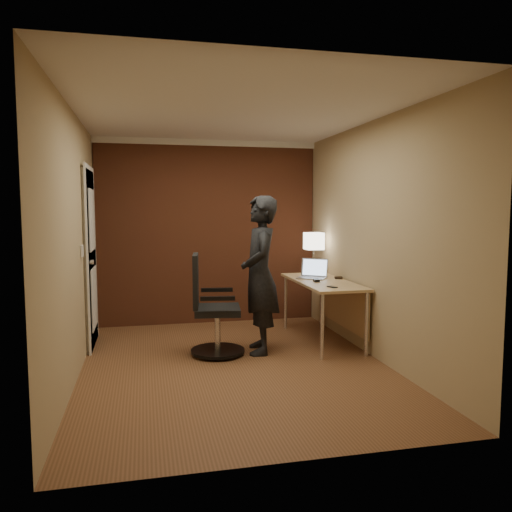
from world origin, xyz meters
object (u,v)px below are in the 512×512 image
desk (328,291)px  wallet (338,278)px  mouse (316,280)px  phone (332,287)px  person (260,275)px  desk_lamp (314,242)px  laptop (313,273)px  office_chair (211,312)px

desk → wallet: wallet is taller
mouse → phone: 0.42m
mouse → person: (-0.72, -0.19, 0.11)m
desk → wallet: size_ratio=13.64×
desk_lamp → person: 1.35m
phone → wallet: (0.32, 0.62, 0.01)m
laptop → phone: 0.74m
mouse → desk: bearing=31.8°
desk → desk_lamp: size_ratio=2.80×
desk_lamp → office_chair: (-1.48, -0.91, -0.67)m
mouse → desk_lamp: bearing=79.0°
wallet → office_chair: size_ratio=0.10×
desk → person: (-0.90, -0.28, 0.26)m
laptop → phone: laptop is taller
wallet → laptop: bearing=157.1°
desk → person: size_ratio=0.87×
laptop → phone: (-0.04, -0.74, -0.06)m
desk_lamp → phone: size_ratio=4.65×
mouse → office_chair: (-1.26, -0.18, -0.27)m
desk → laptop: size_ratio=3.58×
desk_lamp → phone: 1.24m
desk_lamp → laptop: bearing=-110.1°
desk → office_chair: 1.46m
desk → person: 0.97m
laptop → office_chair: size_ratio=0.39×
person → desk_lamp: bearing=141.9°
laptop → person: bearing=-147.1°
wallet → office_chair: bearing=-166.7°
desk_lamp → mouse: (-0.22, -0.73, -0.40)m
desk → desk_lamp: (0.04, 0.65, 0.55)m
desk → wallet: (0.18, 0.11, 0.14)m
desk_lamp → mouse: 0.86m
wallet → office_chair: (-1.61, -0.38, -0.27)m
mouse → person: bearing=-159.6°
laptop → mouse: (-0.07, -0.32, -0.05)m
desk_lamp → wallet: size_ratio=4.86×
desk_lamp → mouse: bearing=-106.7°
desk_lamp → wallet: (0.13, -0.53, -0.41)m
desk_lamp → laptop: 0.56m
laptop → desk: bearing=-65.1°
mouse → wallet: bearing=35.2°
mouse → office_chair: office_chair is taller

